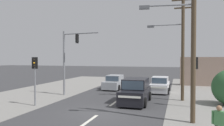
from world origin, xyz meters
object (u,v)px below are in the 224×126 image
object	(u,v)px
utility_pole_midground_right	(181,43)
sedan_kerbside_parked	(115,83)
sedan_oncoming_mid	(160,85)
traffic_signal_mast	(69,54)
suv_receding_far	(136,92)
utility_pole_foreground_right	(191,34)
pedestal_signal_right_kerb	(195,73)
pedestrian_at_kerb	(219,123)
pedestal_signal_left_kerb	(35,73)

from	to	relation	value
utility_pole_midground_right	sedan_kerbside_parked	world-z (taller)	utility_pole_midground_right
sedan_oncoming_mid	traffic_signal_mast	bearing A→B (deg)	-149.82
utility_pole_midground_right	suv_receding_far	xyz separation A→B (m)	(-3.37, -1.89, -3.79)
utility_pole_foreground_right	suv_receding_far	bearing A→B (deg)	131.15
pedestal_signal_right_kerb	sedan_kerbside_parked	size ratio (longest dim) A/B	0.83
utility_pole_foreground_right	suv_receding_far	xyz separation A→B (m)	(-3.79, 4.33, -3.89)
utility_pole_midground_right	sedan_oncoming_mid	size ratio (longest dim) A/B	2.03
traffic_signal_mast	pedestrian_at_kerb	bearing A→B (deg)	-37.52
pedestal_signal_left_kerb	suv_receding_far	world-z (taller)	pedestal_signal_left_kerb
utility_pole_foreground_right	pedestal_signal_left_kerb	distance (m)	10.92
traffic_signal_mast	sedan_oncoming_mid	distance (m)	9.68
pedestal_signal_left_kerb	suv_receding_far	bearing A→B (deg)	25.18
pedestrian_at_kerb	sedan_oncoming_mid	bearing A→B (deg)	104.11
utility_pole_foreground_right	suv_receding_far	world-z (taller)	utility_pole_foreground_right
traffic_signal_mast	pedestal_signal_right_kerb	distance (m)	11.03
traffic_signal_mast	pedestal_signal_right_kerb	world-z (taller)	traffic_signal_mast
pedestal_signal_right_kerb	pedestal_signal_left_kerb	distance (m)	11.44
utility_pole_midground_right	pedestal_signal_left_kerb	distance (m)	11.61
pedestal_signal_right_kerb	utility_pole_foreground_right	bearing A→B (deg)	-97.09
utility_pole_foreground_right	sedan_kerbside_parked	xyz separation A→B (m)	(-7.44, 11.15, -4.07)
sedan_kerbside_parked	traffic_signal_mast	bearing A→B (deg)	-117.95
suv_receding_far	sedan_kerbside_parked	distance (m)	7.73
utility_pole_midground_right	sedan_oncoming_mid	bearing A→B (deg)	115.43
utility_pole_foreground_right	utility_pole_midground_right	distance (m)	6.24
sedan_oncoming_mid	sedan_kerbside_parked	size ratio (longest dim) A/B	1.00
pedestal_signal_left_kerb	pedestrian_at_kerb	size ratio (longest dim) A/B	2.18
suv_receding_far	sedan_kerbside_parked	size ratio (longest dim) A/B	1.06
sedan_oncoming_mid	sedan_kerbside_parked	world-z (taller)	same
utility_pole_midground_right	traffic_signal_mast	world-z (taller)	utility_pole_midground_right
sedan_oncoming_mid	pedestrian_at_kerb	xyz separation A→B (m)	(3.33, -13.24, 0.22)
sedan_oncoming_mid	sedan_kerbside_parked	distance (m)	5.12
traffic_signal_mast	pedestrian_at_kerb	distance (m)	14.48
sedan_oncoming_mid	sedan_kerbside_parked	bearing A→B (deg)	171.06
pedestal_signal_left_kerb	utility_pole_midground_right	bearing A→B (deg)	26.58
pedestal_signal_right_kerb	suv_receding_far	xyz separation A→B (m)	(-4.27, 0.41, -1.53)
pedestal_signal_right_kerb	sedan_kerbside_parked	bearing A→B (deg)	137.64
suv_receding_far	pedestal_signal_left_kerb	bearing A→B (deg)	-154.82
pedestal_signal_right_kerb	sedan_oncoming_mid	xyz separation A→B (m)	(-2.87, 6.43, -1.71)
traffic_signal_mast	sedan_kerbside_parked	distance (m)	6.87
traffic_signal_mast	sedan_kerbside_parked	bearing A→B (deg)	62.05
suv_receding_far	sedan_kerbside_parked	bearing A→B (deg)	118.16
sedan_kerbside_parked	utility_pole_midground_right	bearing A→B (deg)	-35.06
pedestal_signal_left_kerb	pedestal_signal_right_kerb	bearing A→B (deg)	14.14
sedan_oncoming_mid	pedestal_signal_right_kerb	bearing A→B (deg)	-65.96
pedestal_signal_left_kerb	traffic_signal_mast	bearing A→B (deg)	86.29
suv_receding_far	sedan_oncoming_mid	bearing A→B (deg)	76.86
traffic_signal_mast	sedan_oncoming_mid	xyz separation A→B (m)	(7.92, 4.61, -3.13)
pedestal_signal_right_kerb	pedestrian_at_kerb	bearing A→B (deg)	-86.15
utility_pole_foreground_right	pedestrian_at_kerb	distance (m)	4.90
traffic_signal_mast	pedestal_signal_left_kerb	world-z (taller)	traffic_signal_mast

